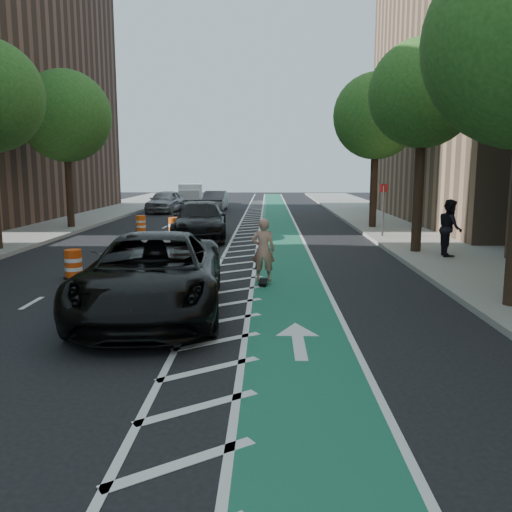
{
  "coord_description": "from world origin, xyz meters",
  "views": [
    {
      "loc": [
        2.43,
        -12.42,
        3.18
      ],
      "look_at": [
        2.14,
        0.38,
        1.1
      ],
      "focal_mm": 38.0,
      "sensor_mm": 36.0,
      "label": 1
    }
  ],
  "objects_px": {
    "skateboarder": "(263,250)",
    "suv_far": "(200,221)",
    "barrel_a": "(74,265)",
    "suv_near": "(153,274)"
  },
  "relations": [
    {
      "from": "skateboarder",
      "to": "barrel_a",
      "type": "bearing_deg",
      "value": -5.37
    },
    {
      "from": "suv_far",
      "to": "suv_near",
      "type": "bearing_deg",
      "value": -91.97
    },
    {
      "from": "skateboarder",
      "to": "barrel_a",
      "type": "xyz_separation_m",
      "value": [
        -5.55,
        0.8,
        -0.58
      ]
    },
    {
      "from": "suv_far",
      "to": "barrel_a",
      "type": "distance_m",
      "value": 9.3
    },
    {
      "from": "skateboarder",
      "to": "barrel_a",
      "type": "relative_size",
      "value": 2.07
    },
    {
      "from": "skateboarder",
      "to": "barrel_a",
      "type": "distance_m",
      "value": 5.63
    },
    {
      "from": "skateboarder",
      "to": "suv_far",
      "type": "xyz_separation_m",
      "value": [
        -2.94,
        9.71,
        -0.14
      ]
    },
    {
      "from": "suv_far",
      "to": "barrel_a",
      "type": "relative_size",
      "value": 6.85
    },
    {
      "from": "skateboarder",
      "to": "suv_far",
      "type": "distance_m",
      "value": 10.15
    },
    {
      "from": "suv_near",
      "to": "suv_far",
      "type": "bearing_deg",
      "value": 87.74
    }
  ]
}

